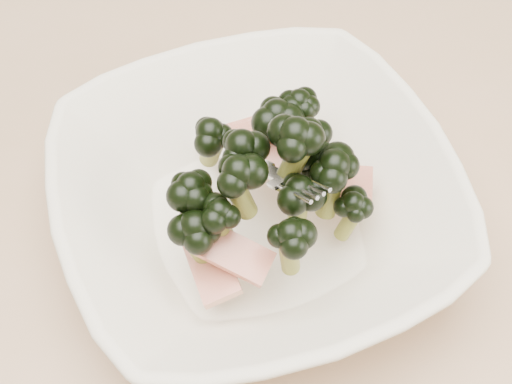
# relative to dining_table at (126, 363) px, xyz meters

# --- Properties ---
(dining_table) EXTENTS (1.20, 0.80, 0.75)m
(dining_table) POSITION_rel_dining_table_xyz_m (0.00, 0.00, 0.00)
(dining_table) COLOR tan
(dining_table) RESTS_ON ground
(broccoli_dish) EXTENTS (0.39, 0.39, 0.14)m
(broccoli_dish) POSITION_rel_dining_table_xyz_m (0.11, 0.08, 0.14)
(broccoli_dish) COLOR beige
(broccoli_dish) RESTS_ON dining_table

